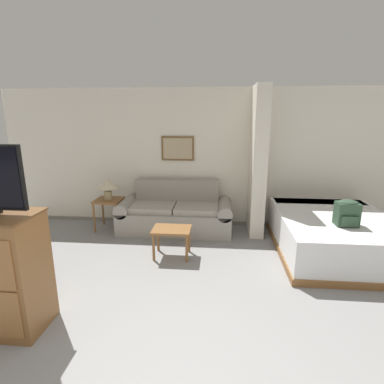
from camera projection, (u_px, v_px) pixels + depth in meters
The scene contains 8 objects.
wall_back at pixel (199, 159), 5.75m from camera, with size 7.63×0.16×2.60m.
wall_partition_pillar at pixel (258, 162), 5.26m from camera, with size 0.24×0.71×2.60m.
couch at pixel (176, 214), 5.57m from camera, with size 2.07×0.84×0.92m.
coffee_table at pixel (172, 233), 4.51m from camera, with size 0.57×0.42×0.45m.
side_table at pixel (109, 204), 5.60m from camera, with size 0.48×0.48×0.58m.
table_lamp at pixel (107, 185), 5.50m from camera, with size 0.36×0.36×0.40m.
bed at pixel (333, 234), 4.67m from camera, with size 1.72×2.15×0.60m.
backpack at pixel (347, 212), 4.16m from camera, with size 0.30×0.25×0.37m.
Camera 1 is at (0.38, -1.68, 2.09)m, focal length 28.00 mm.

